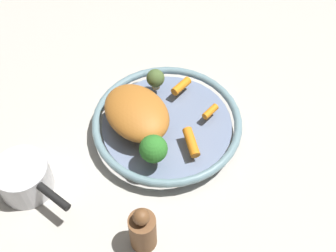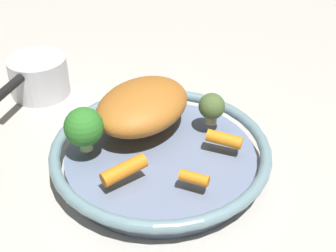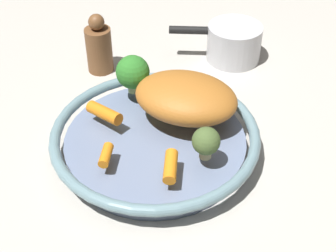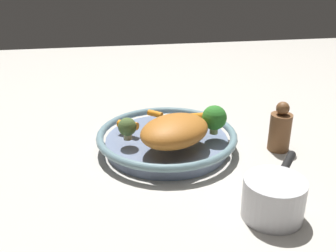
{
  "view_description": "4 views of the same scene",
  "coord_description": "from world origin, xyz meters",
  "px_view_note": "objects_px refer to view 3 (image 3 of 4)",
  "views": [
    {
      "loc": [
        0.61,
        -0.0,
        0.82
      ],
      "look_at": [
        0.03,
        0.0,
        0.06
      ],
      "focal_mm": 47.64,
      "sensor_mm": 36.0,
      "label": 1
    },
    {
      "loc": [
        0.18,
        0.53,
        0.48
      ],
      "look_at": [
        -0.01,
        0.0,
        0.08
      ],
      "focal_mm": 50.46,
      "sensor_mm": 36.0,
      "label": 2
    },
    {
      "loc": [
        -0.49,
        0.32,
        0.54
      ],
      "look_at": [
        -0.03,
        -0.0,
        0.07
      ],
      "focal_mm": 51.54,
      "sensor_mm": 36.0,
      "label": 3
    },
    {
      "loc": [
        -0.14,
        -0.83,
        0.44
      ],
      "look_at": [
        0.0,
        -0.0,
        0.06
      ],
      "focal_mm": 41.99,
      "sensor_mm": 36.0,
      "label": 4
    }
  ],
  "objects_px": {
    "serving_bowl": "(155,140)",
    "pepper_mill": "(99,47)",
    "broccoli_floret_large": "(133,72)",
    "roast_chicken_piece": "(186,97)",
    "baby_carrot_right": "(104,113)",
    "baby_carrot_back": "(106,155)",
    "broccoli_floret_small": "(206,142)",
    "saucepan": "(233,42)",
    "baby_carrot_left": "(171,166)"
  },
  "relations": [
    {
      "from": "roast_chicken_piece",
      "to": "baby_carrot_right",
      "type": "distance_m",
      "value": 0.13
    },
    {
      "from": "baby_carrot_right",
      "to": "broccoli_floret_large",
      "type": "xyz_separation_m",
      "value": [
        0.04,
        -0.08,
        0.03
      ]
    },
    {
      "from": "saucepan",
      "to": "broccoli_floret_small",
      "type": "bearing_deg",
      "value": 132.24
    },
    {
      "from": "baby_carrot_back",
      "to": "broccoli_floret_small",
      "type": "distance_m",
      "value": 0.15
    },
    {
      "from": "serving_bowl",
      "to": "pepper_mill",
      "type": "xyz_separation_m",
      "value": [
        0.26,
        -0.05,
        0.03
      ]
    },
    {
      "from": "baby_carrot_left",
      "to": "saucepan",
      "type": "height_order",
      "value": "saucepan"
    },
    {
      "from": "baby_carrot_left",
      "to": "baby_carrot_back",
      "type": "distance_m",
      "value": 0.1
    },
    {
      "from": "baby_carrot_back",
      "to": "saucepan",
      "type": "relative_size",
      "value": 0.24
    },
    {
      "from": "baby_carrot_right",
      "to": "broccoli_floret_small",
      "type": "xyz_separation_m",
      "value": [
        -0.16,
        -0.08,
        0.02
      ]
    },
    {
      "from": "roast_chicken_piece",
      "to": "broccoli_floret_large",
      "type": "height_order",
      "value": "broccoli_floret_large"
    },
    {
      "from": "serving_bowl",
      "to": "roast_chicken_piece",
      "type": "bearing_deg",
      "value": -84.0
    },
    {
      "from": "baby_carrot_right",
      "to": "roast_chicken_piece",
      "type": "bearing_deg",
      "value": -118.83
    },
    {
      "from": "serving_bowl",
      "to": "saucepan",
      "type": "xyz_separation_m",
      "value": [
        0.14,
        -0.29,
        0.01
      ]
    },
    {
      "from": "roast_chicken_piece",
      "to": "pepper_mill",
      "type": "bearing_deg",
      "value": 4.41
    },
    {
      "from": "broccoli_floret_large",
      "to": "pepper_mill",
      "type": "distance_m",
      "value": 0.16
    },
    {
      "from": "roast_chicken_piece",
      "to": "baby_carrot_left",
      "type": "distance_m",
      "value": 0.14
    },
    {
      "from": "baby_carrot_back",
      "to": "serving_bowl",
      "type": "bearing_deg",
      "value": -81.35
    },
    {
      "from": "saucepan",
      "to": "baby_carrot_back",
      "type": "bearing_deg",
      "value": 112.44
    },
    {
      "from": "baby_carrot_right",
      "to": "pepper_mill",
      "type": "relative_size",
      "value": 0.54
    },
    {
      "from": "broccoli_floret_small",
      "to": "saucepan",
      "type": "relative_size",
      "value": 0.32
    },
    {
      "from": "saucepan",
      "to": "roast_chicken_piece",
      "type": "bearing_deg",
      "value": 121.58
    },
    {
      "from": "serving_bowl",
      "to": "broccoli_floret_small",
      "type": "height_order",
      "value": "broccoli_floret_small"
    },
    {
      "from": "broccoli_floret_small",
      "to": "pepper_mill",
      "type": "relative_size",
      "value": 0.43
    },
    {
      "from": "baby_carrot_back",
      "to": "baby_carrot_left",
      "type": "bearing_deg",
      "value": -139.92
    },
    {
      "from": "baby_carrot_back",
      "to": "broccoli_floret_small",
      "type": "relative_size",
      "value": 0.78
    },
    {
      "from": "serving_bowl",
      "to": "saucepan",
      "type": "height_order",
      "value": "saucepan"
    },
    {
      "from": "baby_carrot_left",
      "to": "pepper_mill",
      "type": "xyz_separation_m",
      "value": [
        0.35,
        -0.08,
        -0.0
      ]
    },
    {
      "from": "baby_carrot_back",
      "to": "pepper_mill",
      "type": "height_order",
      "value": "pepper_mill"
    },
    {
      "from": "baby_carrot_left",
      "to": "saucepan",
      "type": "bearing_deg",
      "value": -54.03
    },
    {
      "from": "broccoli_floret_large",
      "to": "roast_chicken_piece",
      "type": "bearing_deg",
      "value": -159.25
    },
    {
      "from": "broccoli_floret_large",
      "to": "pepper_mill",
      "type": "bearing_deg",
      "value": -6.56
    },
    {
      "from": "pepper_mill",
      "to": "broccoli_floret_small",
      "type": "bearing_deg",
      "value": 176.92
    },
    {
      "from": "serving_bowl",
      "to": "baby_carrot_right",
      "type": "xyz_separation_m",
      "value": [
        0.07,
        0.05,
        0.03
      ]
    },
    {
      "from": "baby_carrot_right",
      "to": "saucepan",
      "type": "height_order",
      "value": "saucepan"
    },
    {
      "from": "broccoli_floret_large",
      "to": "broccoli_floret_small",
      "type": "bearing_deg",
      "value": 179.65
    },
    {
      "from": "serving_bowl",
      "to": "pepper_mill",
      "type": "relative_size",
      "value": 2.75
    },
    {
      "from": "baby_carrot_left",
      "to": "broccoli_floret_small",
      "type": "distance_m",
      "value": 0.06
    },
    {
      "from": "broccoli_floret_large",
      "to": "baby_carrot_left",
      "type": "bearing_deg",
      "value": 162.9
    },
    {
      "from": "baby_carrot_left",
      "to": "baby_carrot_right",
      "type": "relative_size",
      "value": 0.81
    },
    {
      "from": "baby_carrot_right",
      "to": "saucepan",
      "type": "relative_size",
      "value": 0.4
    },
    {
      "from": "broccoli_floret_large",
      "to": "pepper_mill",
      "type": "height_order",
      "value": "pepper_mill"
    },
    {
      "from": "broccoli_floret_small",
      "to": "pepper_mill",
      "type": "height_order",
      "value": "pepper_mill"
    },
    {
      "from": "broccoli_floret_large",
      "to": "saucepan",
      "type": "xyz_separation_m",
      "value": [
        0.04,
        -0.26,
        -0.05
      ]
    },
    {
      "from": "baby_carrot_left",
      "to": "baby_carrot_back",
      "type": "bearing_deg",
      "value": 40.08
    },
    {
      "from": "baby_carrot_right",
      "to": "broccoli_floret_small",
      "type": "bearing_deg",
      "value": -155.07
    },
    {
      "from": "roast_chicken_piece",
      "to": "baby_carrot_back",
      "type": "bearing_deg",
      "value": 97.58
    },
    {
      "from": "roast_chicken_piece",
      "to": "broccoli_floret_small",
      "type": "relative_size",
      "value": 3.24
    },
    {
      "from": "saucepan",
      "to": "baby_carrot_left",
      "type": "bearing_deg",
      "value": 125.97
    },
    {
      "from": "broccoli_floret_small",
      "to": "saucepan",
      "type": "xyz_separation_m",
      "value": [
        0.24,
        -0.26,
        -0.04
      ]
    },
    {
      "from": "serving_bowl",
      "to": "baby_carrot_right",
      "type": "bearing_deg",
      "value": 35.71
    }
  ]
}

